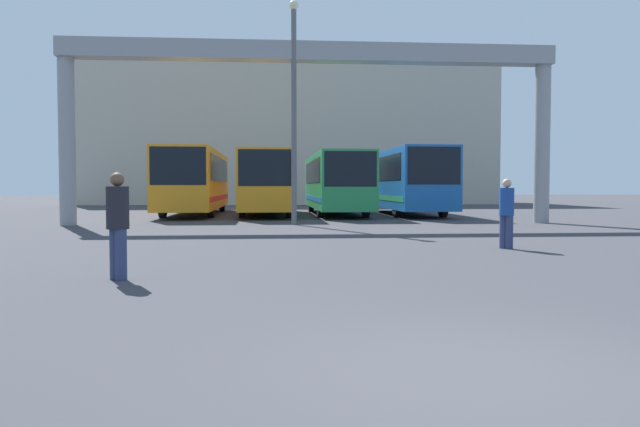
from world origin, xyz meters
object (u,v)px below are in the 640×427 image
at_px(bus_slot_0, 195,179).
at_px(bus_slot_3, 406,178).
at_px(pedestrian_near_center, 118,223).
at_px(lamp_post, 294,104).
at_px(pedestrian_far_center, 507,212).
at_px(bus_slot_2, 336,180).
at_px(bus_slot_1, 266,180).

xyz_separation_m(bus_slot_0, bus_slot_3, (10.81, -0.68, 0.03)).
height_order(pedestrian_near_center, lamp_post, lamp_post).
bearing_deg(pedestrian_far_center, bus_slot_3, 136.70).
height_order(bus_slot_2, pedestrian_near_center, bus_slot_2).
bearing_deg(lamp_post, bus_slot_3, 53.37).
relative_size(pedestrian_far_center, lamp_post, 0.19).
xyz_separation_m(bus_slot_0, lamp_post, (4.70, -8.90, 2.71)).
height_order(bus_slot_2, pedestrian_far_center, bus_slot_2).
xyz_separation_m(bus_slot_1, bus_slot_2, (3.60, 0.25, -0.03)).
height_order(bus_slot_0, pedestrian_far_center, bus_slot_0).
bearing_deg(pedestrian_near_center, pedestrian_far_center, 74.74).
xyz_separation_m(bus_slot_3, pedestrian_near_center, (-9.40, -21.89, -0.99)).
xyz_separation_m(bus_slot_2, lamp_post, (-2.51, -8.51, 2.80)).
distance_m(bus_slot_0, bus_slot_1, 3.66).
bearing_deg(bus_slot_3, pedestrian_near_center, -113.25).
height_order(bus_slot_0, bus_slot_1, bus_slot_0).
distance_m(bus_slot_1, bus_slot_2, 3.61).
distance_m(bus_slot_0, bus_slot_2, 7.22).
relative_size(bus_slot_3, pedestrian_near_center, 6.65).
xyz_separation_m(bus_slot_2, pedestrian_far_center, (2.05, -17.97, -0.89)).
distance_m(bus_slot_2, pedestrian_near_center, 22.94).
relative_size(bus_slot_0, bus_slot_3, 1.12).
bearing_deg(bus_slot_1, pedestrian_far_center, -72.31).
height_order(bus_slot_2, bus_slot_3, bus_slot_3).
xyz_separation_m(bus_slot_0, pedestrian_near_center, (1.41, -22.57, -0.96)).
relative_size(bus_slot_1, pedestrian_near_center, 6.69).
bearing_deg(bus_slot_1, lamp_post, -82.44).
bearing_deg(bus_slot_1, bus_slot_2, 4.00).
relative_size(bus_slot_0, lamp_post, 1.49).
bearing_deg(bus_slot_3, bus_slot_1, 179.71).
bearing_deg(bus_slot_3, bus_slot_0, 176.38).
distance_m(bus_slot_0, bus_slot_3, 10.83).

